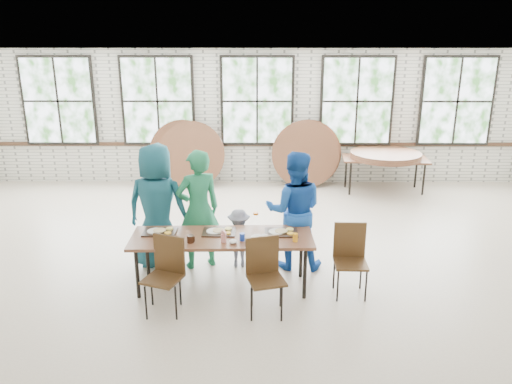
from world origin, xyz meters
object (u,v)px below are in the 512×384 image
dining_table (222,240)px  storage_table (385,161)px  chair_near_right (264,269)px  chair_near_left (166,268)px

dining_table → storage_table: bearing=52.1°
dining_table → chair_near_right: bearing=-48.3°
chair_near_left → dining_table: bearing=61.5°
chair_near_left → chair_near_right: size_ratio=1.00×
dining_table → chair_near_left: 0.87m
dining_table → storage_table: same height
chair_near_right → chair_near_left: bearing=163.2°
chair_near_left → chair_near_right: bearing=19.4°
chair_near_left → storage_table: (3.86, 4.93, 0.13)m
chair_near_left → storage_table: chair_near_left is taller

